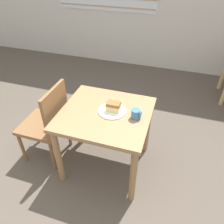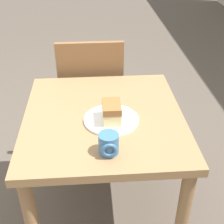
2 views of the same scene
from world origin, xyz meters
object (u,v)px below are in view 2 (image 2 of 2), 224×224
Objects in this scene: chair_near_window at (91,94)px; cake_slice at (112,112)px; coffee_mug at (109,144)px; dining_table_near at (104,134)px; plate at (111,120)px.

cake_slice is at bearing 97.53° from chair_near_window.
chair_near_window is 7.24× the size of cake_slice.
chair_near_window reaches higher than coffee_mug.
dining_table_near is at bearing 95.15° from chair_near_window.
dining_table_near is 0.14m from plate.
coffee_mug is (0.23, -0.03, 0.04)m from plate.
cake_slice is 0.22m from coffee_mug.
plate is 2.10× the size of cake_slice.
coffee_mug is (0.90, 0.06, 0.27)m from chair_near_window.
plate reaches higher than dining_table_near.
cake_slice reaches higher than plate.
cake_slice is at bearing 172.74° from coffee_mug.
cake_slice is (0.68, 0.09, 0.28)m from chair_near_window.
chair_near_window reaches higher than cake_slice.
plate is at bearing -175.90° from cake_slice.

